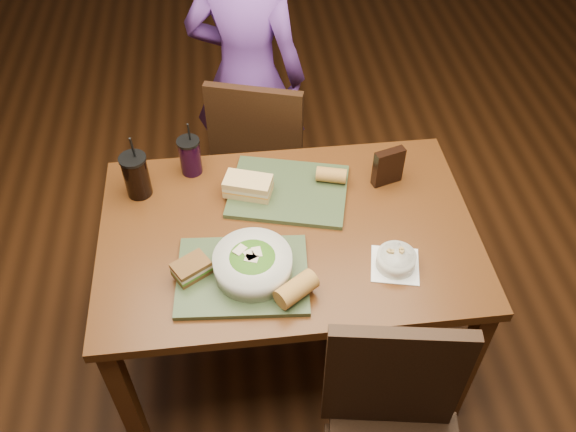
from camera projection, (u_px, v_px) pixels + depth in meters
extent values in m
plane|color=#381C0B|center=(288.00, 345.00, 2.65)|extent=(6.00, 6.00, 0.00)
cube|color=#4D280F|center=(127.00, 402.00, 2.09)|extent=(0.06, 0.06, 0.71)
cube|color=#4D280F|center=(466.00, 367.00, 2.18)|extent=(0.06, 0.06, 0.71)
cube|color=#4D280F|center=(139.00, 239.00, 2.60)|extent=(0.06, 0.06, 0.71)
cube|color=#4D280F|center=(413.00, 216.00, 2.70)|extent=(0.06, 0.06, 0.71)
cube|color=#4D280F|center=(288.00, 234.00, 2.12)|extent=(1.30, 0.85, 0.04)
cube|color=black|center=(394.00, 378.00, 1.78)|extent=(0.41, 0.10, 0.48)
cube|color=black|center=(254.00, 155.00, 2.87)|extent=(0.50, 0.50, 0.04)
cube|color=black|center=(255.00, 136.00, 2.55)|extent=(0.40, 0.15, 0.48)
cube|color=black|center=(223.00, 217.00, 2.90)|extent=(0.04, 0.04, 0.41)
cube|color=black|center=(295.00, 211.00, 2.93)|extent=(0.04, 0.04, 0.41)
cube|color=black|center=(220.00, 169.00, 3.13)|extent=(0.04, 0.04, 0.41)
cube|color=black|center=(287.00, 164.00, 3.16)|extent=(0.04, 0.04, 0.41)
imported|color=#62338E|center=(247.00, 77.00, 2.76)|extent=(0.62, 0.50, 1.48)
cube|color=#314025|center=(243.00, 276.00, 1.96)|extent=(0.44, 0.35, 0.02)
cube|color=#314025|center=(288.00, 191.00, 2.23)|extent=(0.49, 0.41, 0.02)
cylinder|color=silver|center=(253.00, 264.00, 1.93)|extent=(0.25, 0.25, 0.07)
ellipsoid|color=#427219|center=(253.00, 261.00, 1.92)|extent=(0.21, 0.21, 0.06)
cube|color=beige|center=(250.00, 256.00, 1.90)|extent=(0.04, 0.05, 0.01)
cube|color=beige|center=(252.00, 259.00, 1.89)|extent=(0.05, 0.04, 0.01)
cube|color=beige|center=(240.00, 250.00, 1.92)|extent=(0.05, 0.05, 0.01)
cube|color=beige|center=(257.00, 253.00, 1.91)|extent=(0.03, 0.04, 0.01)
cube|color=white|center=(395.00, 265.00, 2.00)|extent=(0.18, 0.18, 0.00)
cylinder|color=silver|center=(396.00, 260.00, 1.98)|extent=(0.13, 0.13, 0.05)
cylinder|color=black|center=(397.00, 256.00, 1.96)|extent=(0.11, 0.11, 0.01)
cube|color=#B28947|center=(392.00, 252.00, 1.96)|extent=(0.02, 0.02, 0.01)
cube|color=#B28947|center=(401.00, 249.00, 1.97)|extent=(0.02, 0.02, 0.01)
cube|color=#B28947|center=(389.00, 251.00, 1.97)|extent=(0.02, 0.02, 0.01)
cube|color=#B28947|center=(402.00, 251.00, 1.96)|extent=(0.02, 0.02, 0.01)
cube|color=#593819|center=(192.00, 272.00, 1.95)|extent=(0.14, 0.12, 0.02)
cube|color=#3F721E|center=(192.00, 270.00, 1.94)|extent=(0.14, 0.12, 0.01)
cube|color=beige|center=(191.00, 268.00, 1.93)|extent=(0.14, 0.12, 0.01)
cube|color=#593819|center=(191.00, 265.00, 1.92)|extent=(0.14, 0.12, 0.02)
cube|color=tan|center=(248.00, 190.00, 2.20)|extent=(0.19, 0.14, 0.02)
cube|color=orange|center=(248.00, 187.00, 2.19)|extent=(0.19, 0.14, 0.01)
cube|color=beige|center=(248.00, 185.00, 2.18)|extent=(0.19, 0.14, 0.01)
cube|color=tan|center=(248.00, 182.00, 2.17)|extent=(0.19, 0.14, 0.02)
cylinder|color=#AD7533|center=(296.00, 289.00, 1.87)|extent=(0.15, 0.13, 0.07)
cylinder|color=#AD7533|center=(331.00, 175.00, 2.23)|extent=(0.12, 0.08, 0.05)
cylinder|color=black|center=(137.00, 177.00, 2.18)|extent=(0.09, 0.09, 0.16)
cylinder|color=black|center=(132.00, 159.00, 2.11)|extent=(0.10, 0.10, 0.01)
cylinder|color=black|center=(133.00, 148.00, 2.08)|extent=(0.01, 0.03, 0.10)
cylinder|color=black|center=(190.00, 157.00, 2.26)|extent=(0.08, 0.08, 0.14)
cylinder|color=black|center=(188.00, 142.00, 2.21)|extent=(0.08, 0.08, 0.01)
cylinder|color=black|center=(189.00, 133.00, 2.18)|extent=(0.01, 0.02, 0.09)
cube|color=black|center=(388.00, 167.00, 2.22)|extent=(0.12, 0.07, 0.15)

